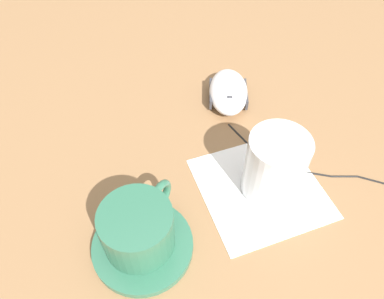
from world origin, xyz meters
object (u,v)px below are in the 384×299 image
Objects in this scene: saucer at (143,246)px; drinking_glass at (275,166)px; coffee_cup at (138,228)px; computer_mouse at (228,92)px.

saucer is 1.31× the size of drinking_glass.
coffee_cup reaches higher than saucer.
coffee_cup is 1.06× the size of drinking_glass.
coffee_cup is 0.20m from drinking_glass.
computer_mouse is 0.19m from drinking_glass.
drinking_glass reaches higher than computer_mouse.
drinking_glass is at bearing 6.10° from coffee_cup.
saucer is 0.31m from computer_mouse.
coffee_cup is 0.30m from computer_mouse.
drinking_glass is (0.19, 0.02, 0.01)m from coffee_cup.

